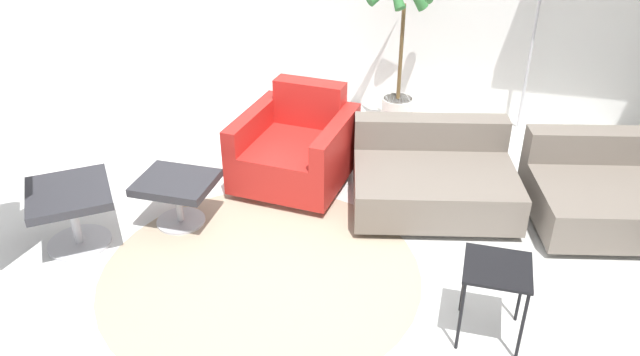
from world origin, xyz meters
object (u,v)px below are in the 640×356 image
at_px(couch_low, 433,179).
at_px(couch_second, 598,195).
at_px(side_table, 496,276).
at_px(lounge_chair, 4,151).
at_px(ottoman, 177,189).
at_px(armchair_red, 296,151).
at_px(potted_plant, 401,58).

distance_m(couch_low, couch_second, 1.21).
distance_m(couch_low, side_table, 1.45).
xyz_separation_m(lounge_chair, couch_low, (2.59, 1.38, -0.58)).
distance_m(ottoman, armchair_red, 1.05).
distance_m(armchair_red, couch_second, 2.32).
xyz_separation_m(couch_low, side_table, (0.48, -1.36, 0.21)).
xyz_separation_m(lounge_chair, side_table, (3.07, 0.02, -0.38)).
xyz_separation_m(armchair_red, couch_low, (1.12, -0.06, -0.06)).
relative_size(ottoman, side_table, 1.09).
relative_size(ottoman, potted_plant, 0.33).
xyz_separation_m(ottoman, potted_plant, (1.30, 2.09, 0.41)).
distance_m(armchair_red, side_table, 2.14).
bearing_deg(armchair_red, potted_plant, -111.45).
relative_size(armchair_red, couch_low, 0.69).
xyz_separation_m(armchair_red, potted_plant, (0.64, 1.27, 0.41)).
distance_m(lounge_chair, ottoman, 1.15).
bearing_deg(lounge_chair, couch_low, 80.65).
bearing_deg(armchair_red, couch_low, -178.00).
bearing_deg(potted_plant, ottoman, -121.84).
relative_size(armchair_red, couch_second, 0.84).
bearing_deg(potted_plant, couch_second, -36.64).
bearing_deg(ottoman, potted_plant, 58.16).
bearing_deg(ottoman, couch_low, 23.02).
xyz_separation_m(side_table, potted_plant, (-0.95, 2.69, 0.27)).
height_order(lounge_chair, couch_second, lounge_chair).
xyz_separation_m(ottoman, side_table, (2.25, -0.60, 0.14)).
bearing_deg(couch_low, armchair_red, -16.09).
height_order(ottoman, armchair_red, armchair_red).
bearing_deg(potted_plant, lounge_chair, -127.95).
xyz_separation_m(couch_low, couch_second, (1.21, 0.09, 0.00)).
bearing_deg(lounge_chair, ottoman, 90.00).
height_order(armchair_red, couch_second, armchair_red).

